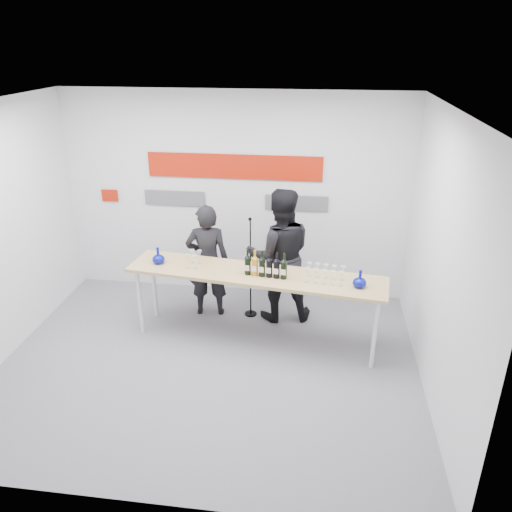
{
  "coord_description": "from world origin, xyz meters",
  "views": [
    {
      "loc": [
        1.23,
        -4.88,
        3.64
      ],
      "look_at": [
        0.48,
        0.71,
        1.15
      ],
      "focal_mm": 35.0,
      "sensor_mm": 36.0,
      "label": 1
    }
  ],
  "objects_px": {
    "tasting_table": "(255,278)",
    "presenter_right": "(280,256)",
    "presenter_left": "(208,261)",
    "mic_stand": "(251,286)"
  },
  "relations": [
    {
      "from": "tasting_table",
      "to": "presenter_right",
      "type": "xyz_separation_m",
      "value": [
        0.25,
        0.64,
        0.04
      ]
    },
    {
      "from": "tasting_table",
      "to": "mic_stand",
      "type": "bearing_deg",
      "value": 110.76
    },
    {
      "from": "tasting_table",
      "to": "presenter_right",
      "type": "bearing_deg",
      "value": 76.36
    },
    {
      "from": "presenter_right",
      "to": "mic_stand",
      "type": "bearing_deg",
      "value": -8.22
    },
    {
      "from": "presenter_left",
      "to": "mic_stand",
      "type": "height_order",
      "value": "presenter_left"
    },
    {
      "from": "tasting_table",
      "to": "presenter_right",
      "type": "distance_m",
      "value": 0.69
    },
    {
      "from": "mic_stand",
      "to": "tasting_table",
      "type": "bearing_deg",
      "value": -58.57
    },
    {
      "from": "tasting_table",
      "to": "mic_stand",
      "type": "relative_size",
      "value": 2.22
    },
    {
      "from": "presenter_right",
      "to": "mic_stand",
      "type": "distance_m",
      "value": 0.63
    },
    {
      "from": "presenter_right",
      "to": "mic_stand",
      "type": "relative_size",
      "value": 1.27
    }
  ]
}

